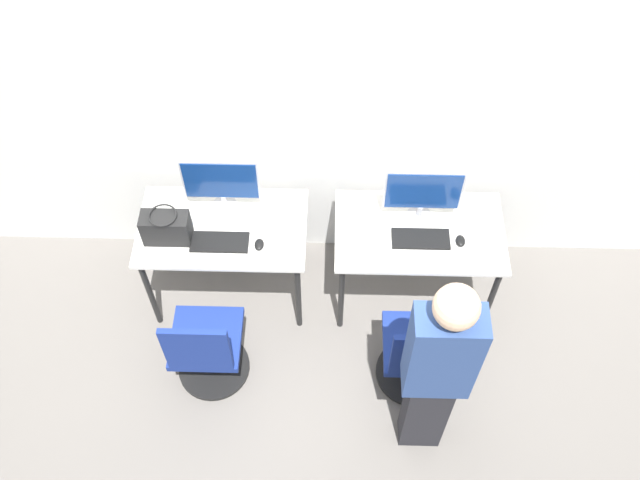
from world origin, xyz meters
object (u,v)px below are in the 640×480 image
office_chair_left (207,351)px  person_right (437,370)px  office_chair_right (417,356)px  keyboard_right (421,239)px  mouse_right (461,241)px  mouse_left (259,244)px  handbag (166,227)px  monitor_left (221,183)px  monitor_right (423,193)px  keyboard_left (220,242)px

office_chair_left → person_right: bearing=-15.4°
office_chair_right → person_right: 0.69m
keyboard_right → mouse_right: mouse_right is taller
mouse_left → person_right: (1.03, -0.92, 0.17)m
keyboard_right → handbag: handbag is taller
handbag → office_chair_right: bearing=-20.5°
monitor_left → person_right: person_right is taller
monitor_right → mouse_right: 0.39m
person_right → mouse_right: bearing=76.2°
office_chair_right → office_chair_left: bearing=179.8°
keyboard_right → handbag: size_ratio=1.23×
monitor_right → handbag: monitor_right is taller
monitor_left → person_right: (1.29, -1.24, -0.04)m
keyboard_left → mouse_right: size_ratio=4.09×
monitor_left → mouse_right: size_ratio=5.45×
monitor_left → keyboard_left: (0.00, -0.31, -0.22)m
monitor_left → office_chair_right: bearing=-34.6°
keyboard_right → office_chair_right: size_ratio=0.41×
office_chair_left → mouse_right: size_ratio=9.93×
monitor_left → mouse_left: monitor_left is taller
mouse_left → keyboard_right: (1.02, 0.07, -0.01)m
keyboard_left → keyboard_right: 1.28m
monitor_left → keyboard_left: monitor_left is taller
mouse_left → person_right: size_ratio=0.05×
monitor_right → mouse_left: bearing=-165.3°
mouse_left → handbag: 0.59m
monitor_left → mouse_right: (1.53, -0.26, -0.21)m
handbag → keyboard_left: bearing=-5.2°
mouse_left → office_chair_left: bearing=-120.6°
mouse_left → keyboard_right: mouse_left is taller
office_chair_left → monitor_left: bearing=85.5°
keyboard_left → mouse_left: size_ratio=4.09×
monitor_right → keyboard_right: monitor_right is taller
monitor_right → office_chair_right: 1.03m
keyboard_left → office_chair_right: (1.26, -0.57, -0.40)m
keyboard_right → mouse_right: bearing=-3.1°
monitor_left → handbag: 0.44m
monitor_left → keyboard_left: 0.38m
monitor_right → keyboard_right: (0.00, -0.19, -0.22)m
keyboard_left → person_right: person_right is taller
mouse_left → office_chair_right: (1.01, -0.55, -0.41)m
person_right → handbag: bearing=149.2°
mouse_right → monitor_left: bearing=170.3°
keyboard_right → handbag: (-1.60, -0.03, 0.11)m
mouse_left → office_chair_right: office_chair_right is taller
keyboard_right → office_chair_right: office_chair_right is taller
mouse_left → mouse_right: bearing=2.7°
office_chair_left → handbag: handbag is taller
office_chair_right → monitor_right: bearing=89.3°
mouse_left → mouse_right: (1.27, 0.06, 0.00)m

